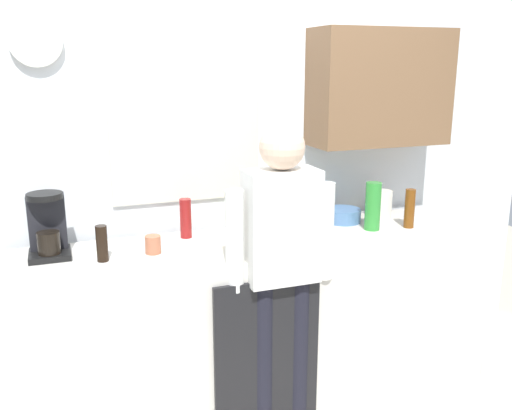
# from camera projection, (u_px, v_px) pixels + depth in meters

# --- Properties ---
(kitchen_counter) EXTENTS (2.65, 0.64, 0.93)m
(kitchen_counter) POSITION_uv_depth(u_px,v_px,m) (260.00, 319.00, 3.14)
(kitchen_counter) COLOR beige
(kitchen_counter) RESTS_ON ground_plane
(dishwasher_panel) EXTENTS (0.56, 0.02, 0.84)m
(dishwasher_panel) POSITION_uv_depth(u_px,v_px,m) (267.00, 358.00, 2.82)
(dishwasher_panel) COLOR black
(dishwasher_panel) RESTS_ON ground_plane
(back_wall_assembly) EXTENTS (4.25, 0.42, 2.60)m
(back_wall_assembly) POSITION_uv_depth(u_px,v_px,m) (254.00, 151.00, 3.31)
(back_wall_assembly) COLOR silver
(back_wall_assembly) RESTS_ON ground_plane
(coffee_maker) EXTENTS (0.20, 0.20, 0.33)m
(coffee_maker) POSITION_uv_depth(u_px,v_px,m) (48.00, 228.00, 2.76)
(coffee_maker) COLOR black
(coffee_maker) RESTS_ON kitchen_counter
(bottle_red_vinegar) EXTENTS (0.06, 0.06, 0.22)m
(bottle_red_vinegar) POSITION_uv_depth(u_px,v_px,m) (186.00, 218.00, 3.06)
(bottle_red_vinegar) COLOR maroon
(bottle_red_vinegar) RESTS_ON kitchen_counter
(bottle_olive_oil) EXTENTS (0.06, 0.06, 0.25)m
(bottle_olive_oil) POSITION_uv_depth(u_px,v_px,m) (238.00, 222.00, 2.93)
(bottle_olive_oil) COLOR olive
(bottle_olive_oil) RESTS_ON kitchen_counter
(bottle_amber_beer) EXTENTS (0.06, 0.06, 0.23)m
(bottle_amber_beer) POSITION_uv_depth(u_px,v_px,m) (410.00, 208.00, 3.25)
(bottle_amber_beer) COLOR brown
(bottle_amber_beer) RESTS_ON kitchen_counter
(bottle_dark_sauce) EXTENTS (0.06, 0.06, 0.18)m
(bottle_dark_sauce) POSITION_uv_depth(u_px,v_px,m) (102.00, 243.00, 2.69)
(bottle_dark_sauce) COLOR black
(bottle_dark_sauce) RESTS_ON kitchen_counter
(bottle_green_wine) EXTENTS (0.07, 0.07, 0.30)m
(bottle_green_wine) POSITION_uv_depth(u_px,v_px,m) (303.00, 213.00, 3.01)
(bottle_green_wine) COLOR #195923
(bottle_green_wine) RESTS_ON kitchen_counter
(bottle_clear_soda) EXTENTS (0.09, 0.09, 0.28)m
(bottle_clear_soda) POSITION_uv_depth(u_px,v_px,m) (373.00, 206.00, 3.20)
(bottle_clear_soda) COLOR #2D8C33
(bottle_clear_soda) RESTS_ON kitchen_counter
(cup_terracotta_mug) EXTENTS (0.08, 0.08, 0.09)m
(cup_terracotta_mug) POSITION_uv_depth(u_px,v_px,m) (153.00, 245.00, 2.82)
(cup_terracotta_mug) COLOR #B26647
(cup_terracotta_mug) RESTS_ON kitchen_counter
(cup_yellow_cup) EXTENTS (0.07, 0.07, 0.08)m
(cup_yellow_cup) POSITION_uv_depth(u_px,v_px,m) (237.00, 224.00, 3.20)
(cup_yellow_cup) COLOR yellow
(cup_yellow_cup) RESTS_ON kitchen_counter
(mixing_bowl) EXTENTS (0.22, 0.22, 0.08)m
(mixing_bowl) POSITION_uv_depth(u_px,v_px,m) (343.00, 215.00, 3.38)
(mixing_bowl) COLOR #4C72A5
(mixing_bowl) RESTS_ON kitchen_counter
(dish_soap) EXTENTS (0.06, 0.06, 0.18)m
(dish_soap) POSITION_uv_depth(u_px,v_px,m) (313.00, 210.00, 3.36)
(dish_soap) COLOR blue
(dish_soap) RESTS_ON kitchen_counter
(storage_canister) EXTENTS (0.14, 0.14, 0.17)m
(storage_canister) POSITION_uv_depth(u_px,v_px,m) (381.00, 204.00, 3.47)
(storage_canister) COLOR silver
(storage_canister) RESTS_ON kitchen_counter
(person_at_sink) EXTENTS (0.57, 0.22, 1.60)m
(person_at_sink) POSITION_uv_depth(u_px,v_px,m) (281.00, 256.00, 2.74)
(person_at_sink) COLOR black
(person_at_sink) RESTS_ON ground_plane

